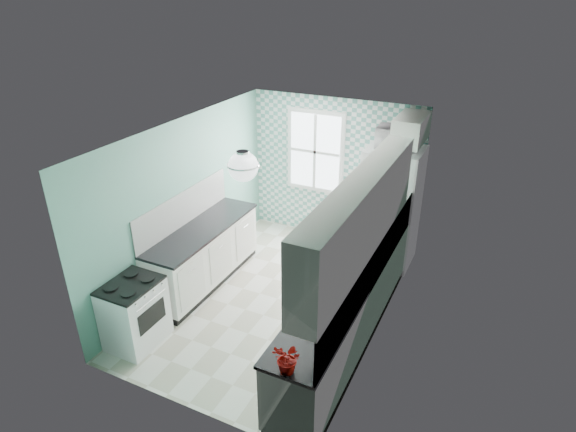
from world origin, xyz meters
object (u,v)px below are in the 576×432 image
at_px(ceiling_light, 243,166).
at_px(fridge, 390,207).
at_px(potted_plant, 288,359).
at_px(fruit_bowl, 319,323).
at_px(sink, 369,250).
at_px(microwave, 397,138).
at_px(stove, 135,312).

distance_m(ceiling_light, fridge, 3.11).
bearing_deg(potted_plant, fruit_bowl, 90.00).
relative_size(sink, microwave, 0.90).
height_order(sink, microwave, microwave).
height_order(fridge, microwave, microwave).
relative_size(ceiling_light, sink, 0.66).
relative_size(ceiling_light, potted_plant, 1.14).
bearing_deg(fridge, stove, -125.38).
bearing_deg(potted_plant, ceiling_light, 132.13).
bearing_deg(microwave, potted_plant, 88.50).
xyz_separation_m(potted_plant, microwave, (-0.09, 3.90, 1.00)).
bearing_deg(ceiling_light, potted_plant, -47.87).
xyz_separation_m(stove, microwave, (2.31, 3.36, 1.64)).
relative_size(stove, sink, 1.61).
relative_size(fruit_bowl, microwave, 0.52).
distance_m(ceiling_light, sink, 2.18).
bearing_deg(fruit_bowl, microwave, 91.63).
bearing_deg(stove, fridge, 58.59).
xyz_separation_m(ceiling_light, fridge, (1.11, 2.57, -1.36)).
relative_size(fruit_bowl, potted_plant, 1.01).
bearing_deg(fridge, fruit_bowl, -89.27).
distance_m(fruit_bowl, potted_plant, 0.75).
xyz_separation_m(stove, fruit_bowl, (2.40, 0.20, 0.53)).
bearing_deg(sink, stove, -138.59).
distance_m(potted_plant, microwave, 4.03).
xyz_separation_m(stove, sink, (2.40, 1.96, 0.48)).
xyz_separation_m(fruit_bowl, potted_plant, (0.00, -0.74, 0.11)).
bearing_deg(sink, microwave, 96.06).
xyz_separation_m(fridge, fruit_bowl, (0.09, -3.16, 0.01)).
bearing_deg(sink, fridge, 96.07).
xyz_separation_m(ceiling_light, potted_plant, (1.20, -1.33, -1.23)).
relative_size(ceiling_light, fruit_bowl, 1.13).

